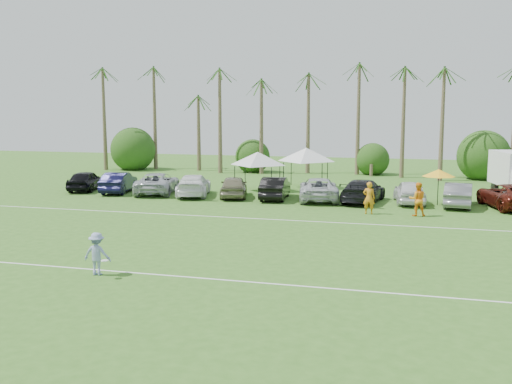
# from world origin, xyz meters

# --- Properties ---
(ground) EXTENTS (120.00, 120.00, 0.00)m
(ground) POSITION_xyz_m (0.00, 0.00, 0.00)
(ground) COLOR #36661E
(ground) RESTS_ON ground
(field_lines) EXTENTS (80.00, 12.10, 0.01)m
(field_lines) POSITION_xyz_m (0.00, 8.00, 0.01)
(field_lines) COLOR white
(field_lines) RESTS_ON ground
(palm_tree_0) EXTENTS (2.40, 2.40, 8.90)m
(palm_tree_0) POSITION_xyz_m (-22.00, 38.00, 7.48)
(palm_tree_0) COLOR brown
(palm_tree_0) RESTS_ON ground
(palm_tree_1) EXTENTS (2.40, 2.40, 9.90)m
(palm_tree_1) POSITION_xyz_m (-17.00, 38.00, 8.35)
(palm_tree_1) COLOR brown
(palm_tree_1) RESTS_ON ground
(palm_tree_2) EXTENTS (2.40, 2.40, 10.90)m
(palm_tree_2) POSITION_xyz_m (-12.00, 38.00, 9.21)
(palm_tree_2) COLOR brown
(palm_tree_2) RESTS_ON ground
(palm_tree_3) EXTENTS (2.40, 2.40, 11.90)m
(palm_tree_3) POSITION_xyz_m (-8.00, 38.00, 10.06)
(palm_tree_3) COLOR brown
(palm_tree_3) RESTS_ON ground
(palm_tree_4) EXTENTS (2.40, 2.40, 8.90)m
(palm_tree_4) POSITION_xyz_m (-4.00, 38.00, 7.48)
(palm_tree_4) COLOR brown
(palm_tree_4) RESTS_ON ground
(palm_tree_5) EXTENTS (2.40, 2.40, 9.90)m
(palm_tree_5) POSITION_xyz_m (0.00, 38.00, 8.35)
(palm_tree_5) COLOR brown
(palm_tree_5) RESTS_ON ground
(palm_tree_6) EXTENTS (2.40, 2.40, 10.90)m
(palm_tree_6) POSITION_xyz_m (4.00, 38.00, 9.21)
(palm_tree_6) COLOR brown
(palm_tree_6) RESTS_ON ground
(palm_tree_7) EXTENTS (2.40, 2.40, 11.90)m
(palm_tree_7) POSITION_xyz_m (8.00, 38.00, 10.06)
(palm_tree_7) COLOR brown
(palm_tree_7) RESTS_ON ground
(palm_tree_8) EXTENTS (2.40, 2.40, 8.90)m
(palm_tree_8) POSITION_xyz_m (13.00, 38.00, 7.48)
(palm_tree_8) COLOR brown
(palm_tree_8) RESTS_ON ground
(palm_tree_9) EXTENTS (2.40, 2.40, 9.90)m
(palm_tree_9) POSITION_xyz_m (18.00, 38.00, 8.35)
(palm_tree_9) COLOR brown
(palm_tree_9) RESTS_ON ground
(bush_tree_0) EXTENTS (4.00, 4.00, 4.00)m
(bush_tree_0) POSITION_xyz_m (-19.00, 39.00, 1.80)
(bush_tree_0) COLOR brown
(bush_tree_0) RESTS_ON ground
(bush_tree_1) EXTENTS (4.00, 4.00, 4.00)m
(bush_tree_1) POSITION_xyz_m (-6.00, 39.00, 1.80)
(bush_tree_1) COLOR brown
(bush_tree_1) RESTS_ON ground
(bush_tree_2) EXTENTS (4.00, 4.00, 4.00)m
(bush_tree_2) POSITION_xyz_m (6.00, 39.00, 1.80)
(bush_tree_2) COLOR brown
(bush_tree_2) RESTS_ON ground
(bush_tree_3) EXTENTS (4.00, 4.00, 4.00)m
(bush_tree_3) POSITION_xyz_m (16.00, 39.00, 1.80)
(bush_tree_3) COLOR brown
(bush_tree_3) RESTS_ON ground
(sideline_player_a) EXTENTS (0.73, 0.49, 1.96)m
(sideline_player_a) POSITION_xyz_m (7.18, 17.25, 0.98)
(sideline_player_a) COLOR orange
(sideline_player_a) RESTS_ON ground
(sideline_player_b) EXTENTS (1.08, 0.90, 2.00)m
(sideline_player_b) POSITION_xyz_m (9.99, 17.34, 1.00)
(sideline_player_b) COLOR orange
(sideline_player_b) RESTS_ON ground
(canopy_tent_left) EXTENTS (4.40, 4.40, 3.57)m
(canopy_tent_left) POSITION_xyz_m (-1.84, 25.19, 3.05)
(canopy_tent_left) COLOR black
(canopy_tent_left) RESTS_ON ground
(canopy_tent_right) EXTENTS (4.69, 4.69, 3.80)m
(canopy_tent_right) POSITION_xyz_m (1.45, 27.98, 3.25)
(canopy_tent_right) COLOR black
(canopy_tent_right) RESTS_ON ground
(market_umbrella) EXTENTS (2.14, 2.14, 2.38)m
(market_umbrella) POSITION_xyz_m (11.35, 21.85, 2.13)
(market_umbrella) COLOR black
(market_umbrella) RESTS_ON ground
(frisbee_player) EXTENTS (1.21, 0.86, 1.63)m
(frisbee_player) POSITION_xyz_m (-1.82, 1.42, 0.81)
(frisbee_player) COLOR #8996C2
(frisbee_player) RESTS_ON ground
(parked_car_0) EXTENTS (2.82, 4.91, 1.57)m
(parked_car_0) POSITION_xyz_m (-14.96, 22.08, 0.79)
(parked_car_0) COLOR black
(parked_car_0) RESTS_ON ground
(parked_car_1) EXTENTS (2.58, 5.01, 1.57)m
(parked_car_1) POSITION_xyz_m (-11.90, 21.71, 0.79)
(parked_car_1) COLOR black
(parked_car_1) RESTS_ON ground
(parked_car_2) EXTENTS (3.78, 6.09, 1.57)m
(parked_car_2) POSITION_xyz_m (-8.83, 22.00, 0.79)
(parked_car_2) COLOR #A8ACB2
(parked_car_2) RESTS_ON ground
(parked_car_3) EXTENTS (3.50, 5.80, 1.57)m
(parked_car_3) POSITION_xyz_m (-5.77, 21.61, 0.79)
(parked_car_3) COLOR white
(parked_car_3) RESTS_ON ground
(parked_car_4) EXTENTS (2.96, 4.93, 1.57)m
(parked_car_4) POSITION_xyz_m (-2.71, 21.67, 0.79)
(parked_car_4) COLOR #7C765A
(parked_car_4) RESTS_ON ground
(parked_car_5) EXTENTS (2.08, 4.90, 1.57)m
(parked_car_5) POSITION_xyz_m (0.36, 21.66, 0.79)
(parked_car_5) COLOR black
(parked_car_5) RESTS_ON ground
(parked_car_6) EXTENTS (3.55, 6.03, 1.57)m
(parked_car_6) POSITION_xyz_m (3.42, 21.87, 0.79)
(parked_car_6) COLOR silver
(parked_car_6) RESTS_ON ground
(parked_car_7) EXTENTS (3.01, 5.69, 1.57)m
(parked_car_7) POSITION_xyz_m (6.48, 21.78, 0.79)
(parked_car_7) COLOR black
(parked_car_7) RESTS_ON ground
(parked_car_8) EXTENTS (2.35, 4.79, 1.57)m
(parked_car_8) POSITION_xyz_m (9.55, 22.03, 0.79)
(parked_car_8) COLOR silver
(parked_car_8) RESTS_ON ground
(parked_car_9) EXTENTS (2.15, 4.92, 1.57)m
(parked_car_9) POSITION_xyz_m (12.61, 21.57, 0.79)
(parked_car_9) COLOR slate
(parked_car_9) RESTS_ON ground
(parked_car_10) EXTENTS (3.90, 6.12, 1.57)m
(parked_car_10) POSITION_xyz_m (15.68, 21.78, 0.79)
(parked_car_10) COLOR #52160D
(parked_car_10) RESTS_ON ground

